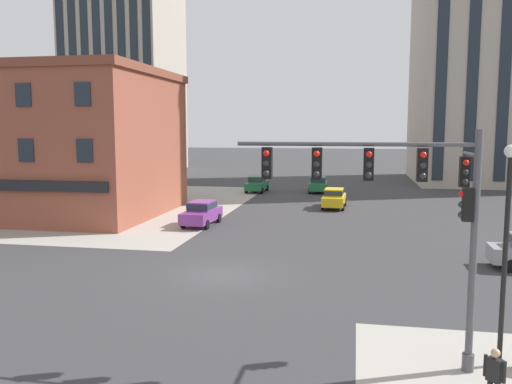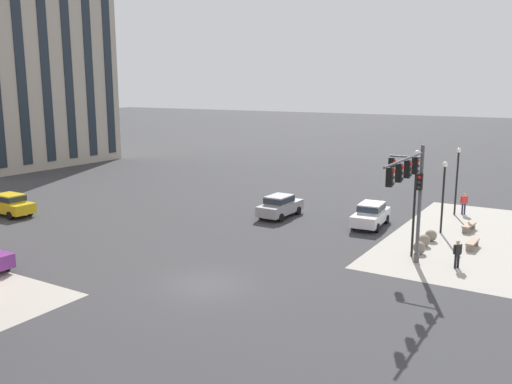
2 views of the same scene
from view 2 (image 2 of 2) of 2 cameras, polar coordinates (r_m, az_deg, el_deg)
ground_plane at (r=27.92m, az=-5.23°, el=-9.65°), size 320.00×320.00×0.00m
traffic_signal_main at (r=29.80m, az=15.78°, el=0.70°), size 6.67×2.09×6.68m
bollard_sphere_curb_a at (r=33.96m, az=16.72°, el=-5.61°), size 0.75×0.75×0.75m
bollard_sphere_curb_b at (r=35.59m, az=17.18°, el=-4.87°), size 0.75×0.75×0.75m
bollard_sphere_curb_c at (r=36.87m, az=17.84°, el=-4.35°), size 0.75×0.75×0.75m
bench_near_signal at (r=36.12m, az=21.71°, el=-5.02°), size 1.82×0.55×0.49m
bench_mid_block at (r=40.22m, az=21.39°, el=-3.39°), size 1.84×0.67×0.49m
pedestrian_near_bench at (r=31.86m, az=20.33°, el=-5.96°), size 0.44×0.39×1.58m
pedestrian_at_curb at (r=45.05m, az=20.94°, el=-1.00°), size 0.33×0.51×1.70m
street_lamp_corner_near at (r=32.50m, az=16.31°, el=-0.00°), size 0.36×0.36×6.27m
street_lamp_mid_sidewalk at (r=38.47m, az=19.03°, el=0.39°), size 0.36×0.36×4.90m
street_lamp_corner_far at (r=44.28m, az=20.32°, el=1.88°), size 0.36×0.36×5.21m
car_main_northbound_far at (r=41.33m, az=2.51°, el=-1.39°), size 4.42×1.94×1.68m
car_main_southbound_far at (r=45.91m, az=-24.42°, el=-1.12°), size 2.01×4.46×1.68m
car_cross_eastbound at (r=39.42m, az=11.93°, el=-2.24°), size 4.52×2.15×1.68m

